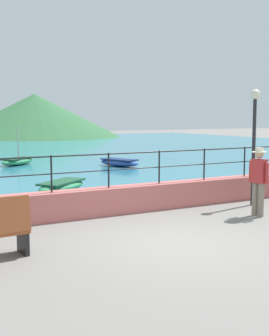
# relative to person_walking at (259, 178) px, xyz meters

# --- Properties ---
(ground_plane) EXTENTS (120.00, 120.00, 0.00)m
(ground_plane) POSITION_rel_person_walking_xyz_m (-3.21, -1.15, -0.98)
(ground_plane) COLOR slate
(promenade_wall) EXTENTS (20.00, 0.56, 0.70)m
(promenade_wall) POSITION_rel_person_walking_xyz_m (-3.21, 2.05, -0.63)
(promenade_wall) COLOR #BC605B
(promenade_wall) RESTS_ON ground
(railing) EXTENTS (18.44, 0.04, 0.90)m
(railing) POSITION_rel_person_walking_xyz_m (-3.21, 2.05, 0.34)
(railing) COLOR black
(railing) RESTS_ON promenade_wall
(hill_secondary) EXTENTS (19.85, 19.85, 4.95)m
(hill_secondary) POSITION_rel_person_walking_xyz_m (7.57, 43.80, 1.50)
(hill_secondary) COLOR #33663D
(hill_secondary) RESTS_ON ground
(person_walking) EXTENTS (0.38, 0.56, 1.75)m
(person_walking) POSITION_rel_person_walking_xyz_m (0.00, 0.00, 0.00)
(person_walking) COLOR slate
(person_walking) RESTS_ON ground
(lamp_post) EXTENTS (0.28, 0.28, 3.28)m
(lamp_post) POSITION_rel_person_walking_xyz_m (0.93, 1.19, 1.22)
(lamp_post) COLOR #232326
(lamp_post) RESTS_ON ground
(boat_0) EXTENTS (2.34, 2.17, 1.99)m
(boat_0) POSITION_rel_person_walking_xyz_m (-2.27, 14.54, -0.72)
(boat_0) COLOR #338C59
(boat_0) RESTS_ON lake_water
(boat_2) EXTENTS (1.71, 2.47, 0.36)m
(boat_2) POSITION_rel_person_walking_xyz_m (1.96, 11.53, -0.72)
(boat_2) COLOR #2D4C9E
(boat_2) RESTS_ON lake_water
(boat_3) EXTENTS (2.37, 2.12, 0.36)m
(boat_3) POSITION_rel_person_walking_xyz_m (-3.18, 5.65, -0.72)
(boat_3) COLOR #338C59
(boat_3) RESTS_ON lake_water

